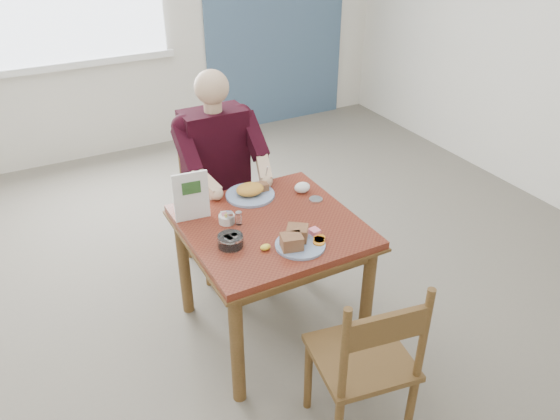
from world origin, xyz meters
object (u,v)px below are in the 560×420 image
table (271,240)px  diner (219,162)px  far_plate (251,192)px  near_plate (298,240)px  chair_far (217,201)px  chair_near (366,362)px

table → diner: (0.00, 0.71, 0.17)m
table → far_plate: bearing=84.0°
diner → near_plate: 0.96m
chair_far → diner: (0.00, -0.09, 0.33)m
diner → near_plate: diner is taller
far_plate → chair_far: bearing=94.0°
near_plate → diner: bearing=91.4°
chair_near → near_plate: size_ratio=2.85×
table → chair_near: size_ratio=0.97×
chair_near → table: bearing=92.4°
chair_far → table: bearing=-90.0°
near_plate → far_plate: bearing=89.0°
chair_near → far_plate: 1.21m
chair_near → diner: size_ratio=0.69×
table → near_plate: size_ratio=2.76×
table → far_plate: 0.35m
diner → far_plate: diner is taller
far_plate → near_plate: bearing=-91.0°
chair_far → near_plate: chair_far is taller
near_plate → far_plate: size_ratio=1.08×
table → chair_near: bearing=-87.6°
diner → chair_far: bearing=90.0°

